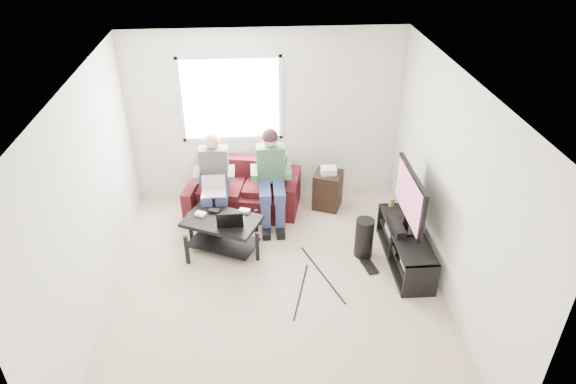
{
  "coord_description": "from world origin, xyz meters",
  "views": [
    {
      "loc": [
        -0.21,
        -4.78,
        4.27
      ],
      "look_at": [
        0.2,
        0.6,
        1.0
      ],
      "focal_mm": 32.0,
      "sensor_mm": 36.0,
      "label": 1
    }
  ],
  "objects_px": {
    "coffee_table": "(222,227)",
    "subwoofer": "(364,238)",
    "end_table": "(328,189)",
    "tv": "(410,197)",
    "tv_stand": "(405,248)",
    "sofa": "(244,193)"
  },
  "relations": [
    {
      "from": "sofa",
      "to": "subwoofer",
      "type": "xyz_separation_m",
      "value": [
        1.56,
        -1.23,
        -0.01
      ]
    },
    {
      "from": "coffee_table",
      "to": "sofa",
      "type": "bearing_deg",
      "value": 73.44
    },
    {
      "from": "end_table",
      "to": "subwoofer",
      "type": "bearing_deg",
      "value": -75.93
    },
    {
      "from": "tv_stand",
      "to": "tv",
      "type": "height_order",
      "value": "tv"
    },
    {
      "from": "sofa",
      "to": "tv",
      "type": "distance_m",
      "value": 2.53
    },
    {
      "from": "tv_stand",
      "to": "tv",
      "type": "relative_size",
      "value": 1.27
    },
    {
      "from": "subwoofer",
      "to": "end_table",
      "type": "relative_size",
      "value": 0.81
    },
    {
      "from": "coffee_table",
      "to": "subwoofer",
      "type": "relative_size",
      "value": 2.05
    },
    {
      "from": "sofa",
      "to": "tv_stand",
      "type": "height_order",
      "value": "sofa"
    },
    {
      "from": "coffee_table",
      "to": "tv",
      "type": "bearing_deg",
      "value": -8.28
    },
    {
      "from": "end_table",
      "to": "tv_stand",
      "type": "bearing_deg",
      "value": -59.91
    },
    {
      "from": "coffee_table",
      "to": "subwoofer",
      "type": "distance_m",
      "value": 1.87
    },
    {
      "from": "coffee_table",
      "to": "end_table",
      "type": "relative_size",
      "value": 1.67
    },
    {
      "from": "tv",
      "to": "subwoofer",
      "type": "bearing_deg",
      "value": 170.96
    },
    {
      "from": "sofa",
      "to": "tv_stand",
      "type": "relative_size",
      "value": 1.27
    },
    {
      "from": "coffee_table",
      "to": "tv",
      "type": "distance_m",
      "value": 2.45
    },
    {
      "from": "tv_stand",
      "to": "subwoofer",
      "type": "relative_size",
      "value": 2.54
    },
    {
      "from": "tv",
      "to": "subwoofer",
      "type": "xyz_separation_m",
      "value": [
        -0.5,
        0.08,
        -0.65
      ]
    },
    {
      "from": "tv_stand",
      "to": "tv",
      "type": "bearing_deg",
      "value": 91.47
    },
    {
      "from": "sofa",
      "to": "coffee_table",
      "type": "relative_size",
      "value": 1.57
    },
    {
      "from": "sofa",
      "to": "tv",
      "type": "height_order",
      "value": "tv"
    },
    {
      "from": "coffee_table",
      "to": "subwoofer",
      "type": "xyz_separation_m",
      "value": [
        1.85,
        -0.26,
        -0.08
      ]
    }
  ]
}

